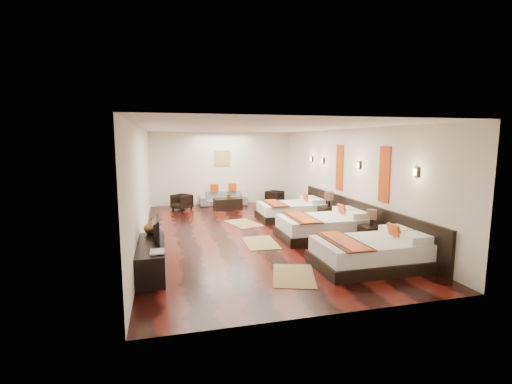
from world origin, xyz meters
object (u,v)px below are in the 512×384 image
object	(u,v)px
book	(150,252)
armchair_left	(182,202)
armchair_right	(275,197)
tv_console	(151,258)
coffee_table	(228,204)
nightstand_a	(371,234)
tv	(153,230)
bed_near	(371,253)
bed_far	(292,210)
sofa	(224,198)
bed_mid	(324,227)
nightstand_b	(328,214)
figurine	(152,226)
table_plant	(229,194)

from	to	relation	value
book	armchair_left	distance (m)	6.91
armchair_right	tv_console	bearing A→B (deg)	-163.22
tv_console	coffee_table	bearing A→B (deg)	67.04
nightstand_a	tv	distance (m)	4.93
bed_near	bed_far	bearing A→B (deg)	90.02
bed_near	sofa	bearing A→B (deg)	102.69
coffee_table	armchair_right	bearing A→B (deg)	17.90
armchair_left	nightstand_a	bearing A→B (deg)	-2.56
bed_far	tv_console	bearing A→B (deg)	-137.98
armchair_left	armchair_right	xyz separation A→B (m)	(3.61, 0.25, -0.01)
armchair_left	coffee_table	xyz separation A→B (m)	(1.62, -0.39, -0.08)
bed_mid	armchair_right	xyz separation A→B (m)	(0.28, 5.10, -0.03)
bed_mid	tv_console	xyz separation A→B (m)	(-4.20, -1.42, -0.02)
tv_console	armchair_left	size ratio (longest dim) A/B	2.95
sofa	nightstand_b	bearing A→B (deg)	-55.10
nightstand_a	book	distance (m)	5.06
armchair_left	tv	bearing A→B (deg)	-45.23
book	sofa	size ratio (longest dim) A/B	0.18
armchair_left	bed_mid	bearing A→B (deg)	-3.15
nightstand_a	tv	world-z (taller)	tv
figurine	book	bearing A→B (deg)	-90.00
figurine	armchair_left	size ratio (longest dim) A/B	0.55
bed_near	book	distance (m)	4.21
nightstand_a	tv_console	distance (m)	4.97
bed_near	coffee_table	size ratio (longest dim) A/B	2.20
nightstand_b	tv	size ratio (longest dim) A/B	1.21
book	armchair_right	xyz separation A→B (m)	(4.48, 7.10, -0.30)
tv	figurine	world-z (taller)	tv
figurine	bed_near	bearing A→B (deg)	-20.05
bed_mid	figurine	size ratio (longest dim) A/B	6.64
sofa	table_plant	distance (m)	0.90
nightstand_a	sofa	xyz separation A→B (m)	(-2.45, 6.34, -0.05)
sofa	armchair_left	xyz separation A→B (m)	(-1.62, -0.53, 0.01)
nightstand_a	bed_far	bearing A→B (deg)	102.72
nightstand_b	coffee_table	xyz separation A→B (m)	(-2.45, 3.17, -0.14)
armchair_right	nightstand_a	bearing A→B (deg)	-124.35
bed_mid	armchair_right	world-z (taller)	bed_mid
figurine	coffee_table	xyz separation A→B (m)	(2.49, 5.12, -0.52)
table_plant	bed_far	bearing A→B (deg)	-52.99
coffee_table	bed_near	bearing A→B (deg)	-75.62
nightstand_b	sofa	xyz separation A→B (m)	(-2.45, 4.09, -0.08)
sofa	armchair_left	world-z (taller)	armchair_left
coffee_table	figurine	bearing A→B (deg)	-115.95
nightstand_a	tv_console	xyz separation A→B (m)	(-4.95, -0.46, -0.04)
sofa	figurine	bearing A→B (deg)	-108.45
tv_console	book	size ratio (longest dim) A/B	5.41
armchair_right	armchair_left	bearing A→B (deg)	145.22
bed_mid	bed_far	world-z (taller)	bed_mid
coffee_table	bed_mid	bearing A→B (deg)	-69.07
book	figurine	size ratio (longest dim) A/B	0.98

